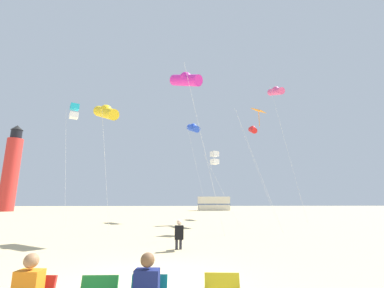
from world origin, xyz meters
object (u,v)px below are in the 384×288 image
at_px(kite_tube_rainbow, 276,91).
at_px(lighthouse_distant, 11,170).
at_px(kite_box_white, 215,158).
at_px(kite_tube_magenta, 186,80).
at_px(kite_flyer_standing, 179,234).
at_px(kite_tube_scarlet, 253,130).
at_px(rv_van_cream, 214,204).
at_px(kite_box_cyan, 74,111).
at_px(kite_diamond_orange, 259,115).
at_px(kite_tube_blue, 193,128).
at_px(kite_tube_gold, 106,112).

relative_size(kite_tube_rainbow, lighthouse_distant, 0.80).
xyz_separation_m(kite_box_white, kite_tube_magenta, (-2.94, -7.96, 3.60)).
bearing_deg(kite_flyer_standing, kite_tube_scarlet, -116.53).
distance_m(lighthouse_distant, rv_van_cream, 40.42).
bearing_deg(kite_box_cyan, kite_tube_rainbow, 13.27).
bearing_deg(kite_box_white, kite_tube_rainbow, 9.79).
height_order(kite_tube_scarlet, rv_van_cream, kite_tube_scarlet).
relative_size(kite_tube_scarlet, kite_tube_rainbow, 0.84).
height_order(kite_flyer_standing, kite_tube_magenta, kite_tube_magenta).
relative_size(kite_box_cyan, kite_tube_rainbow, 0.69).
relative_size(kite_box_white, kite_diamond_orange, 0.73).
bearing_deg(kite_diamond_orange, kite_tube_blue, 114.60).
distance_m(kite_flyer_standing, kite_box_cyan, 14.64).
bearing_deg(kite_tube_gold, kite_tube_rainbow, 28.21).
bearing_deg(rv_van_cream, kite_tube_rainbow, -89.94).
relative_size(kite_tube_blue, lighthouse_distant, 0.61).
xyz_separation_m(kite_tube_rainbow, kite_tube_magenta, (-9.51, -9.09, -3.50)).
distance_m(kite_flyer_standing, kite_tube_magenta, 9.66).
xyz_separation_m(kite_tube_rainbow, kite_diamond_orange, (-4.05, -6.29, -4.72)).
distance_m(kite_box_white, kite_tube_magenta, 9.22).
height_order(kite_tube_magenta, lighthouse_distant, lighthouse_distant).
relative_size(kite_box_cyan, kite_tube_magenta, 0.93).
bearing_deg(kite_tube_rainbow, kite_tube_magenta, -136.27).
height_order(kite_tube_scarlet, kite_tube_magenta, kite_tube_scarlet).
xyz_separation_m(kite_box_cyan, kite_box_white, (11.45, 3.12, -3.04)).
relative_size(kite_box_cyan, lighthouse_distant, 0.55).
bearing_deg(kite_diamond_orange, rv_van_cream, 86.94).
distance_m(kite_tube_scarlet, rv_van_cream, 26.00).
relative_size(kite_box_white, lighthouse_distant, 0.37).
height_order(kite_box_cyan, lighthouse_distant, lighthouse_distant).
height_order(kite_tube_blue, kite_box_cyan, kite_tube_blue).
relative_size(kite_flyer_standing, rv_van_cream, 0.18).
bearing_deg(kite_tube_magenta, kite_diamond_orange, 27.22).
xyz_separation_m(kite_flyer_standing, kite_tube_gold, (-4.70, 5.52, 6.86)).
bearing_deg(kite_tube_magenta, kite_tube_gold, 166.00).
xyz_separation_m(kite_tube_scarlet, kite_box_white, (-6.04, -7.81, -4.90)).
bearing_deg(kite_tube_gold, rv_van_cream, 72.09).
bearing_deg(kite_tube_magenta, kite_flyer_standing, -95.16).
distance_m(kite_tube_scarlet, kite_tube_magenta, 18.19).
relative_size(kite_diamond_orange, kite_tube_magenta, 0.86).
relative_size(kite_tube_blue, kite_box_cyan, 1.10).
bearing_deg(lighthouse_distant, kite_tube_scarlet, -27.76).
bearing_deg(kite_tube_scarlet, kite_tube_blue, -153.33).
bearing_deg(kite_box_cyan, kite_tube_magenta, -29.65).
bearing_deg(kite_tube_scarlet, lighthouse_distant, 152.24).
height_order(kite_tube_rainbow, rv_van_cream, kite_tube_rainbow).
distance_m(kite_tube_blue, kite_diamond_orange, 10.12).
bearing_deg(kite_tube_blue, lighthouse_distant, 142.72).
height_order(kite_box_cyan, kite_tube_scarlet, kite_tube_scarlet).
xyz_separation_m(kite_flyer_standing, kite_box_cyan, (-8.13, 9.10, 8.10)).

